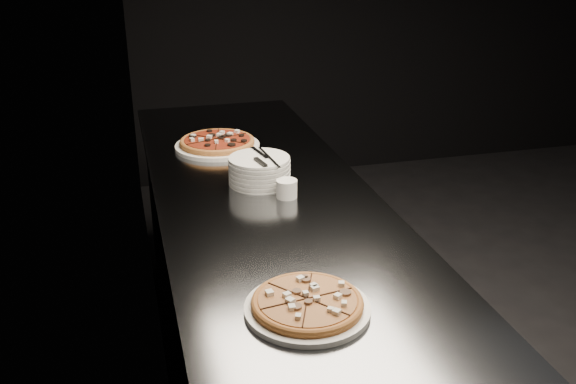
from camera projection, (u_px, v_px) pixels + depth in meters
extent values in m
cube|color=black|center=(143.00, 60.00, 1.90)|extent=(0.02, 5.00, 2.80)
cube|color=slate|center=(268.00, 314.00, 2.35)|extent=(0.70, 2.40, 0.90)
cube|color=slate|center=(267.00, 199.00, 2.17)|extent=(0.74, 2.44, 0.02)
cylinder|color=white|center=(307.00, 309.00, 1.53)|extent=(0.30, 0.30, 0.01)
cylinder|color=#BA7537|center=(307.00, 304.00, 1.52)|extent=(0.30, 0.30, 0.01)
torus|color=#BA7537|center=(307.00, 302.00, 1.52)|extent=(0.30, 0.30, 0.02)
cylinder|color=#E6984C|center=(307.00, 300.00, 1.52)|extent=(0.27, 0.27, 0.01)
cylinder|color=white|center=(217.00, 146.00, 2.63)|extent=(0.35, 0.35, 0.02)
cylinder|color=#BA7537|center=(217.00, 143.00, 2.63)|extent=(0.38, 0.38, 0.01)
torus|color=#BA7537|center=(217.00, 141.00, 2.62)|extent=(0.39, 0.39, 0.02)
cylinder|color=maroon|center=(217.00, 140.00, 2.62)|extent=(0.34, 0.34, 0.01)
cylinder|color=white|center=(260.00, 181.00, 2.28)|extent=(0.22, 0.22, 0.02)
cylinder|color=white|center=(260.00, 177.00, 2.27)|extent=(0.22, 0.22, 0.02)
cylinder|color=white|center=(259.00, 172.00, 2.26)|extent=(0.22, 0.22, 0.02)
cylinder|color=white|center=(259.00, 168.00, 2.26)|extent=(0.22, 0.22, 0.02)
cylinder|color=white|center=(259.00, 164.00, 2.25)|extent=(0.22, 0.22, 0.02)
cylinder|color=white|center=(259.00, 160.00, 2.25)|extent=(0.22, 0.22, 0.02)
cube|color=silver|center=(260.00, 153.00, 2.28)|extent=(0.04, 0.14, 0.00)
cube|color=black|center=(261.00, 162.00, 2.19)|extent=(0.03, 0.09, 0.01)
cube|color=silver|center=(269.00, 157.00, 2.24)|extent=(0.04, 0.22, 0.00)
cylinder|color=white|center=(287.00, 189.00, 2.15)|extent=(0.07, 0.07, 0.06)
cylinder|color=black|center=(287.00, 182.00, 2.14)|extent=(0.06, 0.06, 0.01)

